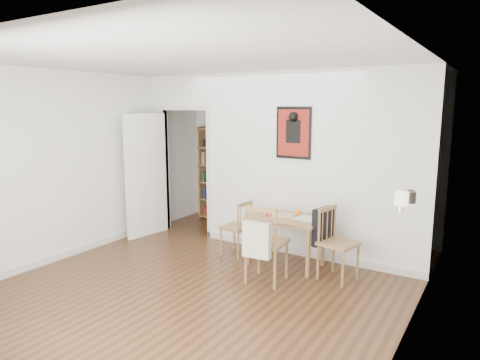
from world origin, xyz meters
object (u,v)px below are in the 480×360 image
Objects in this scene: dining_table at (286,223)px; red_glass at (269,213)px; notebook at (308,219)px; bookshelf at (218,174)px; ceramic_jar_a at (411,197)px; ceramic_jar_b at (411,194)px; chair_front at (266,243)px; fireplace at (406,258)px; chair_right at (337,243)px; chair_left at (236,228)px; mantel_lamp at (401,200)px; orange_fruit at (298,213)px.

dining_table is 11.87× the size of red_glass.
notebook reaches higher than dining_table.
bookshelf is 2.50m from red_glass.
ceramic_jar_b is at bearing 101.13° from ceramic_jar_a.
fireplace is (1.59, -0.02, 0.12)m from chair_front.
chair_left is at bearing 176.79° from chair_right.
bookshelf is 5.20× the size of notebook.
ceramic_jar_b is (1.80, -0.23, 0.50)m from red_glass.
bookshelf is at bearing 150.37° from fireplace.
bookshelf is 4.35m from fireplace.
mantel_lamp is at bearing -22.61° from chair_left.
ceramic_jar_a is (-0.01, 0.11, 0.60)m from fireplace.
ceramic_jar_a reaches higher than red_glass.
ceramic_jar_b is (1.47, -0.45, 0.50)m from orange_fruit.
chair_front is 1.60m from fireplace.
dining_table is 0.26m from red_glass.
dining_table is 0.78× the size of fireplace.
orange_fruit is 0.26× the size of notebook.
ceramic_jar_a reaches higher than dining_table.
fireplace is at bearing -0.55° from chair_front.
notebook is (-1.34, 0.70, 0.05)m from fireplace.
ceramic_jar_b is (2.37, -0.30, 0.81)m from chair_left.
fireplace is (1.64, -0.65, 0.03)m from dining_table.
ceramic_jar_b is (1.29, -0.36, 0.54)m from notebook.
mantel_lamp is at bearing -45.92° from chair_right.
chair_right is 0.51m from notebook.
chair_left reaches higher than dining_table.
chair_front is at bearing 166.54° from mantel_lamp.
ceramic_jar_a is (1.63, -0.54, 0.64)m from dining_table.
dining_table is 0.80m from chair_left.
mantel_lamp reaches higher than ceramic_jar_a.
chair_front is at bearing -176.68° from ceramic_jar_a.
notebook is at bearing 3.02° from chair_left.
fireplace reaches higher than orange_fruit.
fireplace is at bearing -14.82° from chair_left.
notebook is (0.30, 0.05, 0.09)m from dining_table.
ceramic_jar_b is at bearing 93.72° from mantel_lamp.
chair_right is at bearing -28.98° from bookshelf.
ceramic_jar_a reaches higher than notebook.
mantel_lamp is (1.63, -1.01, 0.70)m from dining_table.
chair_front reaches higher than orange_fruit.
ceramic_jar_a is (0.89, -0.45, 0.75)m from chair_right.
fireplace is at bearing 88.53° from mantel_lamp.
bookshelf reaches higher than fireplace.
ceramic_jar_b reaches higher than red_glass.
ceramic_jar_a is (-0.00, 0.47, -0.06)m from mantel_lamp.
orange_fruit is 0.44× the size of mantel_lamp.
chair_left is 2.52m from ceramic_jar_b.
red_glass is at bearing 153.31° from mantel_lamp.
red_glass is 0.91× the size of ceramic_jar_b.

